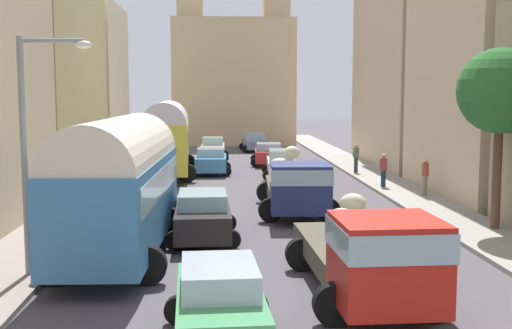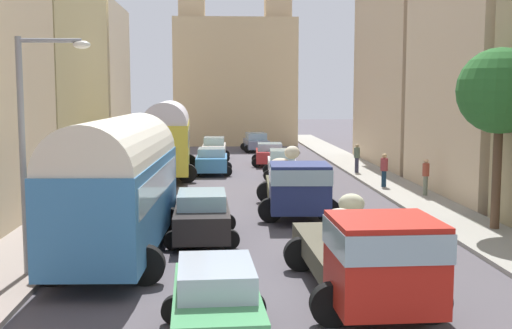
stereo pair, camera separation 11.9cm
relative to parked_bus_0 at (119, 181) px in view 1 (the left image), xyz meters
The scene contains 24 objects.
ground_plane 16.97m from the parked_bus_0, 74.69° to the left, with size 154.00×154.00×0.00m, color #514C53.
sidewalk_left 16.61m from the parked_bus_0, 99.82° to the left, with size 2.50×70.00×0.14m, color gray.
sidewalk_right 20.12m from the parked_bus_0, 54.22° to the left, with size 2.50×70.00×0.14m, color #9A978D.
building_left_2 18.38m from the parked_bus_0, 111.96° to the left, with size 5.19×13.17×13.75m.
building_left_3 29.69m from the parked_bus_0, 103.11° to the left, with size 5.27×9.68×10.95m.
building_right_2 18.77m from the parked_bus_0, 35.67° to the left, with size 4.56×10.23×10.99m.
building_right_3 28.14m from the parked_bus_0, 55.38° to the left, with size 6.32×12.72×12.71m.
distant_church 42.36m from the parked_bus_0, 83.95° to the left, with size 10.97×7.93×17.94m.
parked_bus_0 is the anchor object (origin of this frame).
parked_bus_1 18.21m from the parked_bus_0, 89.93° to the left, with size 3.45×8.75×4.26m.
cargo_truck_0 7.73m from the parked_bus_0, 35.66° to the right, with size 3.10×7.02×2.26m.
cargo_truck_1 8.66m from the parked_bus_0, 46.69° to the left, with size 3.24×7.32×2.41m.
car_0 18.40m from the parked_bus_0, 69.51° to the left, with size 2.27×4.26×1.59m.
car_1 24.38m from the parked_bus_0, 75.14° to the left, with size 2.50×3.91×1.45m.
car_2 33.99m from the parked_bus_0, 79.94° to the left, with size 2.48×3.90×1.52m.
car_3 7.39m from the parked_bus_0, 67.04° to the right, with size 2.30×4.04×1.60m.
car_4 3.50m from the parked_bus_0, 42.79° to the left, with size 2.38×4.15×1.59m.
car_5 19.35m from the parked_bus_0, 82.57° to the left, with size 2.40×3.71×1.53m.
car_6 26.95m from the parked_bus_0, 84.48° to the left, with size 2.24×3.98×1.63m.
pedestrian_0 16.80m from the parked_bus_0, 48.83° to the left, with size 0.51×0.51×1.79m.
pedestrian_1 15.79m from the parked_bus_0, 38.99° to the left, with size 0.40×0.40×1.80m.
pedestrian_2 21.30m from the parked_bus_0, 59.19° to the left, with size 0.37×0.37×1.80m.
streetlamp_near 3.05m from the parked_bus_0, 132.27° to the right, with size 1.85×0.28×6.17m.
roadside_tree_1 12.90m from the parked_bus_0, 12.56° to the left, with size 2.90×2.90×6.29m.
Camera 1 is at (-1.67, -7.76, 4.81)m, focal length 45.38 mm.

